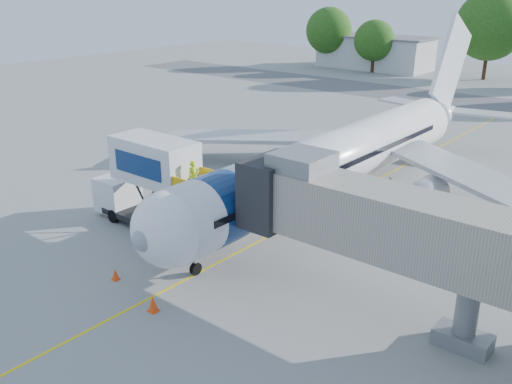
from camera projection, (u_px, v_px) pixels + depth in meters
The scene contains 11 objects.
ground at pixel (305, 217), 35.30m from camera, with size 160.00×160.00×0.00m, color gray.
guidance_line at pixel (305, 217), 35.30m from camera, with size 0.15×70.00×0.01m, color yellow.
aircraft at pixel (343, 157), 37.25m from camera, with size 34.17×37.73×11.35m.
jet_bridge at pixel (369, 219), 23.96m from camera, with size 13.90×3.20×6.60m.
catering_hiloader at pixel (148, 183), 33.03m from camera, with size 8.50×2.44×5.50m.
safety_cone_a at pixel (115, 274), 27.82m from camera, with size 0.38×0.38×0.61m.
safety_cone_b at pixel (153, 304), 25.14m from camera, with size 0.47×0.47×0.75m.
outbuilding_left at pixel (375, 52), 94.45m from camera, with size 18.40×8.40×5.30m.
tree_a at pixel (329, 31), 95.39m from camera, with size 7.65×7.65×9.75m.
tree_b at pixel (374, 41), 89.64m from camera, with size 6.37×6.37×8.12m.
tree_c at pixel (491, 25), 81.77m from camera, with size 9.98×9.98×12.72m.
Camera 1 is at (18.39, -27.03, 13.75)m, focal length 40.00 mm.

